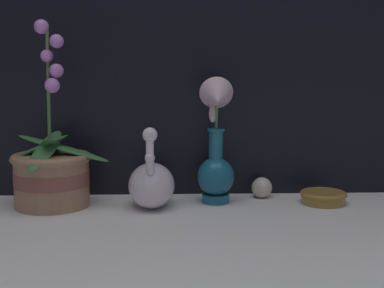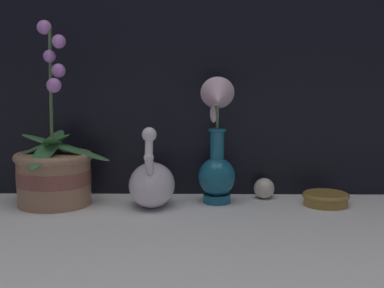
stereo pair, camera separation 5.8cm
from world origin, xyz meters
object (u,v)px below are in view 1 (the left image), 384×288
blue_vase (216,153)px  amber_dish (323,197)px  glass_sphere (262,188)px  swan_figurine (152,183)px  orchid_potted_plant (52,172)px

blue_vase → amber_dish: blue_vase is taller
blue_vase → glass_sphere: blue_vase is taller
glass_sphere → amber_dish: 0.16m
swan_figurine → blue_vase: 0.17m
amber_dish → blue_vase: bearing=176.9°
blue_vase → amber_dish: size_ratio=2.74×
orchid_potted_plant → glass_sphere: size_ratio=8.34×
swan_figurine → blue_vase: (0.16, 0.03, 0.07)m
orchid_potted_plant → swan_figurine: bearing=-4.1°
orchid_potted_plant → glass_sphere: bearing=7.3°
orchid_potted_plant → blue_vase: (0.40, 0.01, 0.04)m
swan_figurine → blue_vase: blue_vase is taller
orchid_potted_plant → swan_figurine: orchid_potted_plant is taller
orchid_potted_plant → amber_dish: 0.67m
orchid_potted_plant → amber_dish: (0.66, 0.00, -0.07)m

